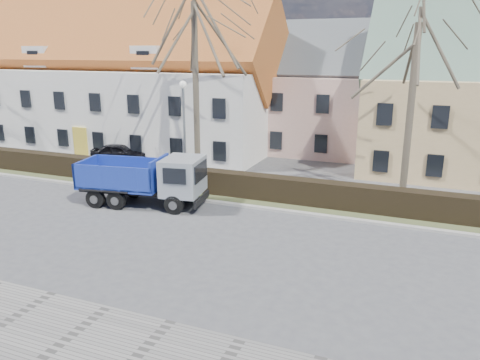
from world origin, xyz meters
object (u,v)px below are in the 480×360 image
at_px(dump_truck, 138,179).
at_px(streetlight, 185,134).
at_px(cart_frame, 157,192).
at_px(parked_car_a, 119,153).

bearing_deg(dump_truck, streetlight, 73.10).
bearing_deg(dump_truck, cart_frame, 67.21).
xyz_separation_m(streetlight, cart_frame, (-0.26, -2.78, -2.75)).
height_order(dump_truck, cart_frame, dump_truck).
relative_size(dump_truck, streetlight, 1.09).
bearing_deg(parked_car_a, dump_truck, -158.18).
height_order(dump_truck, parked_car_a, dump_truck).
relative_size(dump_truck, parked_car_a, 1.71).
bearing_deg(cart_frame, parked_car_a, 138.06).
height_order(dump_truck, streetlight, streetlight).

